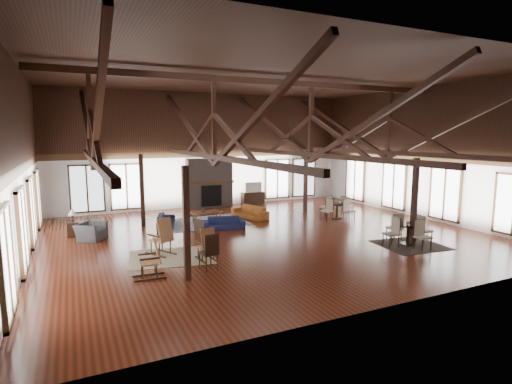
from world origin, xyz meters
name	(u,v)px	position (x,y,z in m)	size (l,w,h in m)	color
floor	(265,235)	(0.00, 0.00, 0.00)	(16.00, 16.00, 0.00)	#612314
ceiling	(265,75)	(0.00, 0.00, 6.00)	(16.00, 14.00, 0.02)	black
wall_back	(207,151)	(0.00, 7.00, 3.00)	(16.00, 0.02, 6.00)	white
wall_front	(407,173)	(0.00, -7.00, 3.00)	(16.00, 0.02, 6.00)	white
wall_left	(19,163)	(-8.00, 0.00, 3.00)	(0.02, 14.00, 6.00)	white
wall_right	(421,153)	(8.00, 0.00, 3.00)	(0.02, 14.00, 6.00)	white
roof_truss	(265,129)	(0.00, 0.00, 4.03)	(15.60, 14.07, 3.14)	black
post_grid	(265,196)	(0.00, 0.00, 1.52)	(8.16, 7.16, 3.05)	black
fireplace	(209,183)	(0.00, 6.67, 1.29)	(2.50, 0.69, 2.60)	brown
ceiling_fan	(290,137)	(0.50, -1.00, 3.73)	(1.60, 1.60, 0.75)	black
sofa_navy_front	(224,223)	(-1.08, 1.58, 0.25)	(1.69, 0.66, 0.49)	#151A3B
sofa_navy_left	(166,221)	(-3.13, 3.05, 0.25)	(0.67, 1.71, 0.50)	#161F3C
sofa_orange	(250,212)	(0.78, 3.16, 0.27)	(0.74, 1.88, 0.55)	brown
coffee_table	(206,213)	(-1.36, 3.04, 0.43)	(1.40, 0.93, 0.49)	#5A321B
vase	(203,210)	(-1.50, 3.04, 0.59)	(0.19, 0.19, 0.20)	#B2B2B2
armchair	(91,231)	(-6.11, 2.02, 0.32)	(0.98, 0.86, 0.64)	#333336
side_table_lamp	(73,226)	(-6.69, 2.85, 0.41)	(0.42, 0.42, 1.08)	black
rocking_chair_a	(163,237)	(-4.10, -0.94, 0.58)	(0.89, 1.07, 1.22)	#A0653C
rocking_chair_b	(207,245)	(-3.01, -2.10, 0.49)	(0.50, 0.84, 1.04)	#A0653C
rocking_chair_c	(153,259)	(-4.79, -2.89, 0.52)	(0.88, 0.51, 1.10)	#A0653C
side_chair_a	(200,229)	(-2.64, -0.17, 0.52)	(0.53, 0.53, 0.90)	black
side_chair_b	(210,249)	(-3.21, -3.03, 0.63)	(0.55, 0.55, 1.09)	black
cafe_table_near	(408,231)	(3.94, -3.34, 0.50)	(1.92, 1.92, 0.99)	black
cafe_table_far	(337,208)	(4.40, 1.38, 0.48)	(1.89, 1.89, 0.96)	black
cup_near	(408,223)	(3.92, -3.34, 0.77)	(0.14, 0.14, 0.11)	#B2B2B2
cup_far	(340,202)	(4.46, 1.29, 0.75)	(0.14, 0.14, 0.11)	#B2B2B2
tv_console	(253,198)	(2.56, 6.75, 0.32)	(1.27, 0.48, 0.64)	black
television	(253,187)	(2.56, 6.75, 0.92)	(0.99, 0.13, 0.57)	#B2B2B2
rug_tan	(172,257)	(-3.91, -1.30, 0.01)	(2.59, 2.04, 0.01)	tan
rug_navy	(205,222)	(-1.42, 3.10, 0.01)	(3.49, 2.62, 0.01)	#1A2349
rug_dark	(410,245)	(3.98, -3.45, 0.01)	(2.13, 1.94, 0.01)	black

